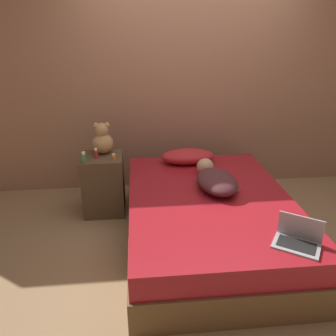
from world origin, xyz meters
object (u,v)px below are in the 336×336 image
laptop (298,239)px  bottle_orange (114,157)px  bottle_red (96,153)px  bottle_green (84,157)px  teddy_bear (103,140)px  pillow (188,156)px  person_lying (215,179)px

laptop → bottle_orange: size_ratio=6.08×
laptop → bottle_red: 2.07m
bottle_green → teddy_bear: bearing=54.6°
bottle_red → bottle_orange: bearing=-17.5°
pillow → bottle_red: 1.01m
person_lying → bottle_red: bottle_red is taller
bottle_orange → bottle_red: (-0.18, 0.06, 0.02)m
laptop → bottle_orange: bottle_orange is taller
bottle_orange → bottle_green: size_ratio=0.57×
pillow → bottle_orange: 0.84m
pillow → teddy_bear: size_ratio=1.76×
pillow → bottle_orange: (-0.80, -0.23, 0.12)m
bottle_orange → bottle_green: bearing=-172.0°
pillow → person_lying: (0.17, -0.63, 0.00)m
pillow → teddy_bear: teddy_bear is taller
bottle_orange → bottle_red: 0.19m
pillow → teddy_bear: bearing=-178.1°
bottle_orange → bottle_green: bottle_green is taller
laptop → teddy_bear: (-1.46, 1.55, 0.26)m
bottle_green → bottle_orange: bearing=8.0°
teddy_bear → pillow: bearing=1.9°
pillow → person_lying: size_ratio=0.83×
pillow → laptop: bearing=-71.3°
laptop → teddy_bear: size_ratio=1.10×
laptop → teddy_bear: 2.14m
pillow → teddy_bear: 0.95m
teddy_bear → bottle_orange: (0.12, -0.20, -0.12)m
teddy_bear → bottle_green: (-0.17, -0.24, -0.09)m
pillow → bottle_green: bearing=-166.0°
pillow → bottle_red: bearing=-170.0°
bottle_green → laptop: bearing=-38.7°
bottle_green → bottle_red: size_ratio=1.01×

